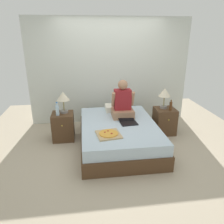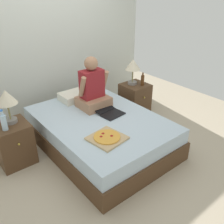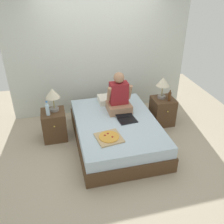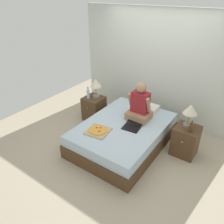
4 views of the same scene
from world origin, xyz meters
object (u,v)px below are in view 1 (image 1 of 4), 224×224
(nightstand_right, at_px, (164,121))
(pizza_box, at_px, (109,134))
(bed, at_px, (119,134))
(beer_bottle, at_px, (171,106))
(lamp_on_left_nightstand, at_px, (63,98))
(nightstand_left, at_px, (63,126))
(lamp_on_right_nightstand, at_px, (165,94))
(person_seated, at_px, (123,103))
(water_bottle, at_px, (57,110))
(laptop, at_px, (128,122))

(nightstand_right, height_order, pizza_box, nightstand_right)
(bed, xyz_separation_m, nightstand_right, (1.11, 0.43, 0.05))
(bed, bearing_deg, beer_bottle, 15.57)
(bed, height_order, lamp_on_left_nightstand, lamp_on_left_nightstand)
(lamp_on_left_nightstand, bearing_deg, nightstand_left, -128.63)
(lamp_on_right_nightstand, relative_size, person_seated, 0.58)
(beer_bottle, bearing_deg, water_bottle, 179.76)
(beer_bottle, bearing_deg, bed, -164.43)
(nightstand_left, bearing_deg, person_seated, -3.49)
(nightstand_left, height_order, lamp_on_right_nightstand, lamp_on_right_nightstand)
(nightstand_left, distance_m, lamp_on_right_nightstand, 2.28)
(lamp_on_left_nightstand, xyz_separation_m, water_bottle, (-0.12, -0.14, -0.22))
(beer_bottle, bearing_deg, laptop, -162.27)
(lamp_on_left_nightstand, relative_size, laptop, 1.01)
(lamp_on_right_nightstand, xyz_separation_m, laptop, (-0.90, -0.47, -0.41))
(nightstand_left, xyz_separation_m, beer_bottle, (2.29, -0.10, 0.38))
(bed, relative_size, pizza_box, 4.58)
(nightstand_right, bearing_deg, pizza_box, -145.99)
(bed, bearing_deg, lamp_on_right_nightstand, 23.90)
(nightstand_left, height_order, beer_bottle, beer_bottle)
(bed, bearing_deg, nightstand_left, 158.89)
(lamp_on_right_nightstand, distance_m, person_seated, 0.96)
(nightstand_left, bearing_deg, bed, -21.11)
(pizza_box, bearing_deg, laptop, 48.69)
(lamp_on_left_nightstand, xyz_separation_m, laptop, (1.26, -0.47, -0.41))
(beer_bottle, distance_m, person_seated, 1.05)
(lamp_on_left_nightstand, relative_size, lamp_on_right_nightstand, 1.00)
(bed, xyz_separation_m, laptop, (0.19, 0.01, 0.26))
(bed, relative_size, lamp_on_right_nightstand, 4.60)
(nightstand_right, distance_m, beer_bottle, 0.40)
(bed, bearing_deg, laptop, 3.35)
(laptop, bearing_deg, nightstand_right, 24.33)
(nightstand_right, relative_size, pizza_box, 1.27)
(laptop, relative_size, pizza_box, 0.98)
(lamp_on_right_nightstand, relative_size, beer_bottle, 1.96)
(water_bottle, bearing_deg, nightstand_right, 2.24)
(nightstand_left, distance_m, nightstand_right, 2.22)
(pizza_box, bearing_deg, water_bottle, 138.21)
(nightstand_right, relative_size, lamp_on_right_nightstand, 1.28)
(bed, relative_size, water_bottle, 7.51)
(laptop, height_order, pizza_box, laptop)
(nightstand_left, relative_size, lamp_on_right_nightstand, 1.28)
(laptop, bearing_deg, lamp_on_left_nightstand, 159.58)
(water_bottle, xyz_separation_m, nightstand_right, (2.30, 0.09, -0.40))
(water_bottle, bearing_deg, laptop, -13.40)
(person_seated, xyz_separation_m, laptop, (0.05, -0.34, -0.27))
(beer_bottle, bearing_deg, person_seated, 178.70)
(pizza_box, bearing_deg, bed, 62.45)
(water_bottle, xyz_separation_m, person_seated, (1.33, 0.01, 0.08))
(beer_bottle, bearing_deg, lamp_on_left_nightstand, 176.19)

